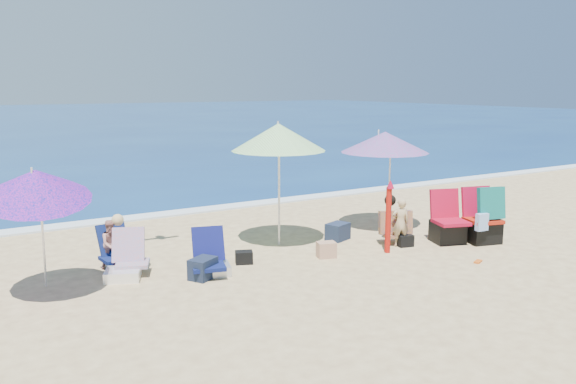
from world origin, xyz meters
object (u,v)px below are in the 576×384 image
umbrella_turquoise (385,142)px  furled_umbrella (389,213)px  camp_chair_right (483,222)px  person_left (113,243)px  camp_chair_left (448,227)px  umbrella_blue (36,184)px  chair_navy (211,262)px  person_center (397,222)px  umbrella_striped (278,137)px  chair_rainbow (126,265)px

umbrella_turquoise → furled_umbrella: size_ratio=1.78×
camp_chair_right → person_left: (-6.03, 1.97, 0.01)m
camp_chair_left → umbrella_blue: bearing=173.5°
umbrella_turquoise → chair_navy: size_ratio=2.91×
chair_navy → camp_chair_left: camp_chair_left is taller
person_center → camp_chair_right: bearing=-25.7°
camp_chair_left → person_center: bearing=158.9°
umbrella_turquoise → umbrella_striped: (-2.34, 0.04, 0.20)m
camp_chair_right → person_left: size_ratio=1.24×
chair_navy → person_left: size_ratio=0.90×
camp_chair_left → umbrella_striped: bearing=151.5°
umbrella_turquoise → person_center: (-0.57, -1.06, -1.29)m
umbrella_blue → chair_navy: (2.29, -0.22, -1.35)m
person_center → umbrella_blue: bearing=175.8°
furled_umbrella → person_left: (-4.17, 1.57, -0.30)m
chair_rainbow → camp_chair_right: size_ratio=0.78×
chair_rainbow → umbrella_blue: bearing=-165.0°
umbrella_turquoise → camp_chair_left: bearing=-77.2°
chair_rainbow → camp_chair_left: bearing=-11.1°
umbrella_striped → chair_navy: 2.58m
umbrella_turquoise → camp_chair_right: bearing=-64.2°
umbrella_striped → furled_umbrella: umbrella_striped is taller
chair_navy → camp_chair_left: size_ratio=0.80×
umbrella_turquoise → person_center: bearing=-118.1°
umbrella_turquoise → person_left: 5.36m
umbrella_blue → furled_umbrella: (5.30, -0.71, -0.85)m
person_left → person_center: bearing=-15.6°
umbrella_blue → camp_chair_left: bearing=-6.5°
chair_navy → camp_chair_right: size_ratio=0.73×
chair_rainbow → camp_chair_right: 6.16m
umbrella_blue → chair_navy: 2.67m
chair_rainbow → person_left: (-0.04, 0.56, 0.20)m
person_left → camp_chair_right: bearing=-18.1°
umbrella_striped → person_left: bearing=176.2°
furled_umbrella → chair_navy: furled_umbrella is taller
camp_chair_left → camp_chair_right: camp_chair_right is taller
umbrella_striped → camp_chair_right: size_ratio=2.10×
camp_chair_left → person_center: 0.96m
umbrella_blue → chair_navy: umbrella_blue is taller
chair_navy → chair_rainbow: bearing=154.5°
chair_navy → person_left: person_left is taller
person_center → person_left: size_ratio=1.02×
camp_chair_left → person_center: size_ratio=1.11×
camp_chair_left → person_left: size_ratio=1.13×
umbrella_turquoise → furled_umbrella: 1.98m
umbrella_blue → camp_chair_left: 6.80m
umbrella_turquoise → chair_rainbow: size_ratio=2.74×
umbrella_turquoise → camp_chair_right: 2.34m
umbrella_striped → chair_rainbow: (-2.81, -0.37, -1.72)m
umbrella_striped → person_center: 2.57m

